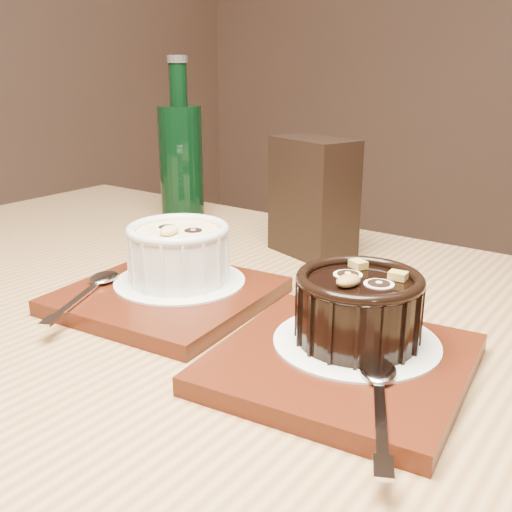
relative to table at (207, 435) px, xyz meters
The scene contains 11 objects.
table is the anchor object (origin of this frame).
tray_left 0.14m from the table, 149.02° to the left, with size 0.18×0.18×0.01m, color #4A1A0C.
doily_left 0.15m from the table, 140.07° to the left, with size 0.13×0.13×0.00m, color white.
ramekin_white 0.18m from the table, 140.10° to the left, with size 0.10×0.10×0.06m.
spoon_left 0.18m from the table, behind, with size 0.03×0.13×0.01m, color silver, non-canonical shape.
tray_right 0.15m from the table, ahead, with size 0.18×0.18×0.01m, color #4A1A0C.
doily_right 0.16m from the table, 18.93° to the left, with size 0.13×0.13×0.00m, color white.
ramekin_dark 0.19m from the table, 18.93° to the left, with size 0.10×0.10×0.06m.
spoon_right 0.20m from the table, 10.42° to the right, with size 0.03×0.13×0.01m, color silver, non-canonical shape.
condiment_stand 0.31m from the table, 98.42° to the left, with size 0.10×0.06×0.14m, color black.
green_bottle 0.45m from the table, 131.92° to the left, with size 0.06×0.06×0.23m.
Camera 1 is at (0.23, -0.52, 0.97)m, focal length 42.00 mm.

